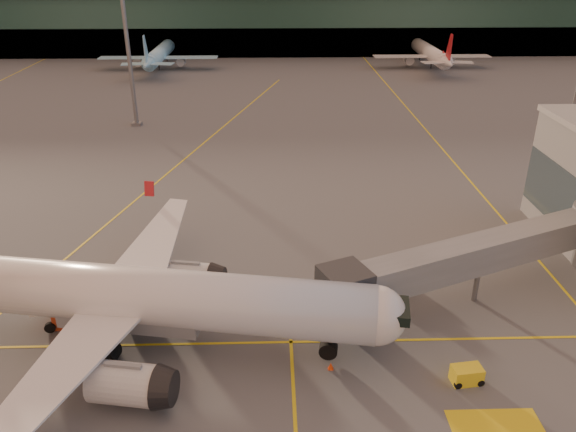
{
  "coord_description": "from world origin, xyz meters",
  "views": [
    {
      "loc": [
        3.75,
        -30.47,
        27.88
      ],
      "look_at": [
        5.13,
        17.55,
        5.0
      ],
      "focal_mm": 35.0,
      "sensor_mm": 36.0,
      "label": 1
    }
  ],
  "objects_px": {
    "catering_truck": "(68,296)",
    "pushback_tug": "(393,283)",
    "main_airplane": "(129,297)",
    "gpu_cart": "(467,375)"
  },
  "relations": [
    {
      "from": "catering_truck",
      "to": "pushback_tug",
      "type": "height_order",
      "value": "catering_truck"
    },
    {
      "from": "main_airplane",
      "to": "gpu_cart",
      "type": "height_order",
      "value": "main_airplane"
    },
    {
      "from": "catering_truck",
      "to": "pushback_tug",
      "type": "relative_size",
      "value": 1.5
    },
    {
      "from": "main_airplane",
      "to": "pushback_tug",
      "type": "height_order",
      "value": "main_airplane"
    },
    {
      "from": "main_airplane",
      "to": "pushback_tug",
      "type": "bearing_deg",
      "value": 27.28
    },
    {
      "from": "gpu_cart",
      "to": "pushback_tug",
      "type": "relative_size",
      "value": 0.58
    },
    {
      "from": "catering_truck",
      "to": "gpu_cart",
      "type": "xyz_separation_m",
      "value": [
        30.33,
        -8.11,
        -1.87
      ]
    },
    {
      "from": "gpu_cart",
      "to": "pushback_tug",
      "type": "height_order",
      "value": "pushback_tug"
    },
    {
      "from": "gpu_cart",
      "to": "main_airplane",
      "type": "bearing_deg",
      "value": 160.6
    },
    {
      "from": "main_airplane",
      "to": "catering_truck",
      "type": "xyz_separation_m",
      "value": [
        -5.77,
        2.84,
        -1.67
      ]
    }
  ]
}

